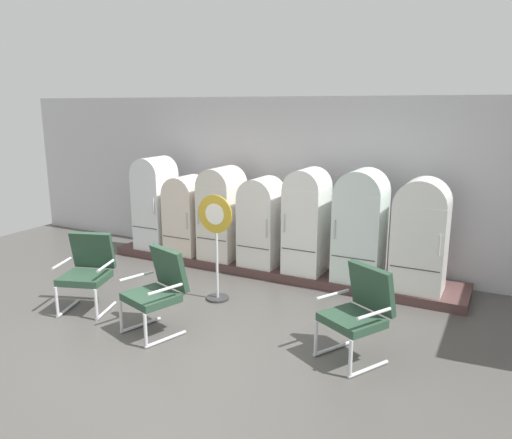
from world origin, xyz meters
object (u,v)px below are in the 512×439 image
Objects in this scene: refrigerator_0 at (155,200)px; refrigerator_5 at (361,222)px; armchair_right at (359,309)px; armchair_center at (158,287)px; refrigerator_1 at (186,212)px; refrigerator_6 at (421,232)px; sign_stand at (216,246)px; refrigerator_3 at (262,219)px; armchair_left at (88,268)px; refrigerator_2 at (222,210)px; refrigerator_4 at (307,217)px.

refrigerator_5 is at bearing -0.06° from refrigerator_0.
armchair_right and armchair_center have the same top height.
armchair_center is (2.02, -2.52, -0.44)m from refrigerator_0.
refrigerator_1 is 1.33× the size of armchair_center.
refrigerator_6 is (4.59, -0.03, -0.04)m from refrigerator_0.
refrigerator_3 is at bearing 88.99° from sign_stand.
refrigerator_5 reaches higher than armchair_left.
sign_stand is (2.12, -1.36, -0.22)m from refrigerator_0.
refrigerator_2 is at bearing 178.98° from refrigerator_6.
refrigerator_4 is 2.69m from armchair_center.
refrigerator_4 is at bearing -1.44° from refrigerator_2.
refrigerator_1 is 2.24m from refrigerator_4.
refrigerator_4 is at bearing -179.33° from refrigerator_5.
armchair_left is (-3.83, -2.36, -0.40)m from refrigerator_6.
refrigerator_4 reaches higher than refrigerator_6.
refrigerator_0 is 1.61× the size of armchair_right.
refrigerator_6 is at bearing -1.02° from refrigerator_2.
refrigerator_6 is 4.52m from armchair_left.
refrigerator_0 reaches higher than refrigerator_6.
refrigerator_2 is 2.65m from armchair_center.
armchair_left is at bearing -104.33° from refrigerator_2.
refrigerator_3 is 1.40× the size of armchair_left.
refrigerator_1 is at bearing 118.47° from armchair_center.
refrigerator_2 is at bearing 144.81° from armchair_right.
refrigerator_6 is at bearing -1.91° from refrigerator_5.
refrigerator_3 is 2.52m from armchair_center.
refrigerator_6 is 2.81m from sign_stand.
refrigerator_4 reaches higher than refrigerator_1.
refrigerator_5 is at bearing 38.65° from armchair_left.
refrigerator_3 is 0.86× the size of refrigerator_5.
refrigerator_6 is 1.05× the size of sign_stand.
refrigerator_6 is at bearing -0.31° from refrigerator_3.
armchair_center is at bearing -92.67° from refrigerator_3.
refrigerator_0 is 4.81m from armchair_right.
refrigerator_6 reaches higher than refrigerator_3.
sign_stand is (-2.21, 0.69, 0.22)m from armchair_right.
refrigerator_2 is 1.51× the size of armchair_right.
sign_stand is at bearing 162.55° from armchair_right.
refrigerator_0 is at bearing 147.26° from sign_stand.
refrigerator_6 is 3.59m from armchair_center.
refrigerator_0 is at bearing 128.78° from armchair_center.
refrigerator_3 is 0.95× the size of sign_stand.
armchair_center is (1.35, -2.50, -0.29)m from refrigerator_1.
refrigerator_3 is (0.77, -0.04, -0.06)m from refrigerator_2.
refrigerator_5 reaches higher than refrigerator_6.
refrigerator_1 is at bearing -176.16° from refrigerator_2.
refrigerator_2 reaches higher than armchair_right.
armchair_left is at bearing -132.13° from refrigerator_4.
armchair_right is at bearing -55.25° from refrigerator_4.
armchair_left is (-2.98, -2.39, -0.44)m from refrigerator_5.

